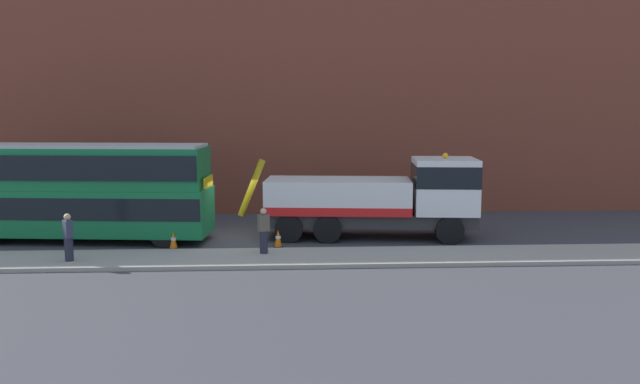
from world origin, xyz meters
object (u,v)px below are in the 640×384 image
(pedestrian_bystander, at_px, (264,231))
(traffic_cone_midway, at_px, (278,239))
(recovery_tow_truck, at_px, (380,197))
(traffic_cone_near_bus, at_px, (173,240))
(pedestrian_onlooker, at_px, (68,238))
(double_decker_bus, at_px, (77,188))

(pedestrian_bystander, bearing_deg, traffic_cone_midway, -37.12)
(pedestrian_bystander, bearing_deg, recovery_tow_truck, -75.98)
(traffic_cone_midway, bearing_deg, traffic_cone_near_bus, -178.96)
(pedestrian_onlooker, relative_size, pedestrian_bystander, 1.00)
(double_decker_bus, bearing_deg, traffic_cone_midway, -5.27)
(pedestrian_onlooker, distance_m, traffic_cone_midway, 7.86)
(traffic_cone_near_bus, bearing_deg, pedestrian_onlooker, -143.04)
(recovery_tow_truck, height_order, double_decker_bus, double_decker_bus)
(recovery_tow_truck, bearing_deg, traffic_cone_near_bus, -163.06)
(pedestrian_bystander, height_order, traffic_cone_near_bus, pedestrian_bystander)
(recovery_tow_truck, xyz_separation_m, pedestrian_bystander, (-4.84, -3.30, -0.77))
(recovery_tow_truck, height_order, traffic_cone_near_bus, recovery_tow_truck)
(pedestrian_bystander, bearing_deg, pedestrian_onlooker, 76.58)
(recovery_tow_truck, relative_size, double_decker_bus, 0.91)
(pedestrian_onlooker, bearing_deg, traffic_cone_near_bus, 0.59)
(recovery_tow_truck, relative_size, pedestrian_onlooker, 5.99)
(pedestrian_bystander, xyz_separation_m, traffic_cone_near_bus, (-3.63, 1.63, -0.64))
(double_decker_bus, bearing_deg, pedestrian_bystander, -17.31)
(recovery_tow_truck, height_order, pedestrian_bystander, recovery_tow_truck)
(double_decker_bus, xyz_separation_m, traffic_cone_midway, (8.34, -1.64, -1.89))
(recovery_tow_truck, xyz_separation_m, traffic_cone_midway, (-4.32, -1.59, -1.42))
(recovery_tow_truck, bearing_deg, traffic_cone_midway, -153.99)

